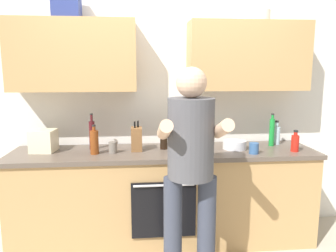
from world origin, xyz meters
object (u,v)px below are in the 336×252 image
(bottle_wine, at_px, (92,134))
(knife_block, at_px, (137,139))
(bottle_vinegar, at_px, (94,142))
(grocery_bag_bread, at_px, (192,142))
(bottle_soda, at_px, (272,132))
(grocery_bag_rice, at_px, (44,141))
(bottle_water, at_px, (276,135))
(cup_stoneware, at_px, (113,147))
(bottle_soy, at_px, (163,138))
(bottle_hotsauce, at_px, (295,143))
(mixing_bowl, at_px, (235,145))
(cup_tea, at_px, (254,148))
(person_standing, at_px, (191,161))

(bottle_wine, relative_size, knife_block, 1.23)
(bottle_vinegar, xyz_separation_m, grocery_bag_bread, (0.89, 0.04, -0.03))
(bottle_wine, relative_size, bottle_soda, 1.06)
(grocery_bag_rice, bearing_deg, bottle_soda, 0.57)
(bottle_water, relative_size, cup_stoneware, 2.33)
(bottle_vinegar, relative_size, cup_stoneware, 2.57)
(cup_stoneware, height_order, grocery_bag_rice, grocery_bag_rice)
(bottle_vinegar, height_order, grocery_bag_bread, bottle_vinegar)
(bottle_soy, height_order, bottle_vinegar, bottle_vinegar)
(bottle_hotsauce, distance_m, mixing_bowl, 0.55)
(bottle_hotsauce, bearing_deg, mixing_bowl, 163.74)
(cup_tea, bearing_deg, mixing_bowl, 121.47)
(bottle_wine, bearing_deg, grocery_bag_rice, -174.02)
(bottle_soy, distance_m, cup_stoneware, 0.48)
(bottle_soy, distance_m, cup_tea, 0.84)
(person_standing, xyz_separation_m, bottle_soda, (0.94, 0.77, 0.06))
(bottle_wine, bearing_deg, bottle_water, 1.37)
(knife_block, distance_m, grocery_bag_rice, 0.86)
(cup_tea, bearing_deg, bottle_soda, 45.23)
(bottle_soda, xyz_separation_m, bottle_soy, (-1.08, -0.03, -0.04))
(bottle_water, height_order, bottle_soda, bottle_soda)
(bottle_wine, xyz_separation_m, bottle_soy, (0.67, -0.06, -0.04))
(cup_tea, bearing_deg, knife_block, 168.50)
(bottle_vinegar, bearing_deg, bottle_hotsauce, -2.43)
(bottle_soda, bearing_deg, cup_stoneware, -174.57)
(bottle_soy, xyz_separation_m, knife_block, (-0.25, -0.04, 0.01))
(person_standing, height_order, cup_tea, person_standing)
(bottle_soy, distance_m, bottle_vinegar, 0.64)
(bottle_soy, xyz_separation_m, mixing_bowl, (0.68, -0.06, -0.06))
(bottle_water, relative_size, knife_block, 0.87)
(bottle_soda, distance_m, bottle_vinegar, 1.72)
(person_standing, height_order, bottle_soda, person_standing)
(bottle_soy, distance_m, knife_block, 0.26)
(bottle_water, distance_m, grocery_bag_rice, 2.27)
(bottle_water, relative_size, bottle_hotsauce, 1.21)
(bottle_water, bearing_deg, knife_block, -174.40)
(mixing_bowl, bearing_deg, person_standing, -128.34)
(bottle_soda, relative_size, grocery_bag_rice, 1.50)
(bottle_soda, xyz_separation_m, knife_block, (-1.33, -0.07, -0.03))
(bottle_vinegar, distance_m, cup_stoneware, 0.17)
(mixing_bowl, bearing_deg, grocery_bag_bread, -175.74)
(cup_tea, distance_m, grocery_bag_rice, 1.93)
(bottle_soy, relative_size, cup_stoneware, 2.34)
(bottle_soy, bearing_deg, grocery_bag_rice, 179.40)
(person_standing, bearing_deg, bottle_soda, 39.32)
(bottle_soda, xyz_separation_m, grocery_bag_rice, (-2.19, -0.02, -0.04))
(person_standing, xyz_separation_m, cup_tea, (0.66, 0.48, -0.04))
(bottle_soy, bearing_deg, mixing_bowl, -4.74)
(person_standing, distance_m, knife_block, 0.80)
(person_standing, height_order, knife_block, person_standing)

